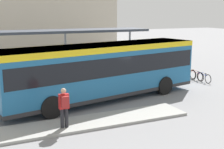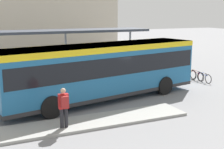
{
  "view_description": "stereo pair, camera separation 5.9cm",
  "coord_description": "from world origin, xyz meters",
  "px_view_note": "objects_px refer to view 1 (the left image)",
  "views": [
    {
      "loc": [
        -6.53,
        -15.62,
        4.88
      ],
      "look_at": [
        0.59,
        0.0,
        1.4
      ],
      "focal_mm": 50.0,
      "sensor_mm": 36.0,
      "label": 1
    },
    {
      "loc": [
        -6.47,
        -15.64,
        4.88
      ],
      "look_at": [
        0.59,
        0.0,
        1.4
      ],
      "focal_mm": 50.0,
      "sensor_mm": 36.0,
      "label": 2
    }
  ],
  "objects_px": {
    "bicycle_red": "(197,76)",
    "bicycle_blue": "(204,78)",
    "city_bus": "(102,68)",
    "bicycle_orange": "(187,73)",
    "pedestrian_waiting": "(64,105)"
  },
  "relations": [
    {
      "from": "bicycle_red",
      "to": "city_bus",
      "type": "bearing_deg",
      "value": 103.78
    },
    {
      "from": "pedestrian_waiting",
      "to": "bicycle_orange",
      "type": "relative_size",
      "value": 0.94
    },
    {
      "from": "bicycle_blue",
      "to": "bicycle_red",
      "type": "height_order",
      "value": "bicycle_red"
    },
    {
      "from": "bicycle_blue",
      "to": "bicycle_orange",
      "type": "relative_size",
      "value": 0.84
    },
    {
      "from": "pedestrian_waiting",
      "to": "bicycle_blue",
      "type": "xyz_separation_m",
      "value": [
        11.42,
        4.77,
        -0.76
      ]
    },
    {
      "from": "city_bus",
      "to": "pedestrian_waiting",
      "type": "distance_m",
      "value": 4.91
    },
    {
      "from": "bicycle_red",
      "to": "bicycle_orange",
      "type": "relative_size",
      "value": 0.86
    },
    {
      "from": "bicycle_orange",
      "to": "city_bus",
      "type": "bearing_deg",
      "value": -76.18
    },
    {
      "from": "pedestrian_waiting",
      "to": "bicycle_red",
      "type": "height_order",
      "value": "pedestrian_waiting"
    },
    {
      "from": "city_bus",
      "to": "pedestrian_waiting",
      "type": "bearing_deg",
      "value": -143.06
    },
    {
      "from": "pedestrian_waiting",
      "to": "bicycle_blue",
      "type": "height_order",
      "value": "pedestrian_waiting"
    },
    {
      "from": "bicycle_red",
      "to": "bicycle_blue",
      "type": "bearing_deg",
      "value": -176.61
    },
    {
      "from": "city_bus",
      "to": "bicycle_red",
      "type": "xyz_separation_m",
      "value": [
        8.16,
        1.87,
        -1.48
      ]
    },
    {
      "from": "pedestrian_waiting",
      "to": "bicycle_blue",
      "type": "distance_m",
      "value": 12.4
    },
    {
      "from": "bicycle_blue",
      "to": "city_bus",
      "type": "bearing_deg",
      "value": 99.32
    }
  ]
}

